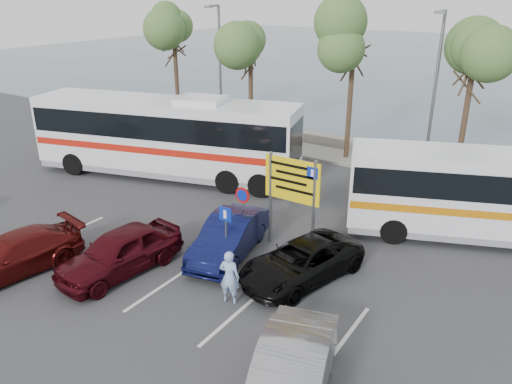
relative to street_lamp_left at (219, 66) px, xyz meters
The scene contains 23 objects.
ground 17.43m from the street_lamp_left, 53.51° to the right, with size 120.00×120.00×0.00m, color #37373A.
kerb_strip 10.99m from the street_lamp_left, ahead, with size 44.00×2.40×0.15m, color gray.
seawall 11.16m from the street_lamp_left, 13.93° to the left, with size 48.00×0.80×0.60m, color gray.
sea 47.77m from the street_lamp_left, 77.86° to the left, with size 140.00×140.00×0.00m, color #384F5B.
tree_far_left 4.38m from the street_lamp_left, behind, with size 3.20×3.20×7.60m.
tree_left 2.49m from the street_lamp_left, 13.51° to the left, with size 3.20×3.20×7.20m.
tree_mid 8.76m from the street_lamp_left, ahead, with size 3.20×3.20×8.00m.
tree_right 14.59m from the street_lamp_left, ahead, with size 3.20×3.20×7.40m.
street_lamp_left is the anchor object (origin of this frame).
street_lamp_right 13.00m from the street_lamp_left, ahead, with size 0.45×1.15×8.01m.
direction_sign 15.24m from the street_lamp_left, 43.17° to the right, with size 2.20×0.12×3.60m.
sign_no_stop 14.88m from the street_lamp_left, 49.83° to the right, with size 0.60×0.08×2.35m.
sign_parking 16.37m from the street_lamp_left, 52.40° to the right, with size 0.50×0.07×2.25m.
lane_markings 17.62m from the street_lamp_left, 58.61° to the right, with size 12.02×4.20×0.01m, color silver, non-canonical shape.
coach_bus_left 7.72m from the street_lamp_left, 75.31° to the right, with size 13.79×6.46×4.21m.
coach_bus_right 18.52m from the street_lamp_left, 16.90° to the right, with size 11.82×6.62×3.65m.
car_blue 15.74m from the street_lamp_left, 51.97° to the right, with size 1.55×4.45×1.47m, color #0D113F.
car_maroon 17.92m from the street_lamp_left, 76.77° to the right, with size 1.90×4.66×1.35m, color #520E0D.
car_red 16.99m from the street_lamp_left, 64.98° to the right, with size 1.81×4.51×1.54m, color #400910.
suv_black 17.69m from the street_lamp_left, 44.19° to the right, with size 2.11×4.57×1.27m, color black.
car_silver_b 22.85m from the street_lamp_left, 49.06° to the right, with size 1.63×4.67×1.54m, color gray.
pedestrian_near 18.61m from the street_lamp_left, 52.24° to the right, with size 0.65×0.42×1.77m, color #97AEDC.
pedestrian_far 15.72m from the street_lamp_left, 27.34° to the right, with size 0.90×0.70×1.86m, color #33384D.
Camera 1 is at (9.01, -11.39, 9.05)m, focal length 35.00 mm.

